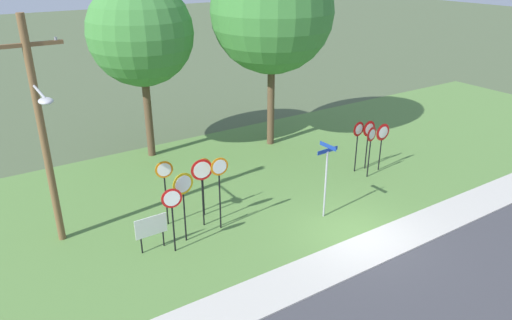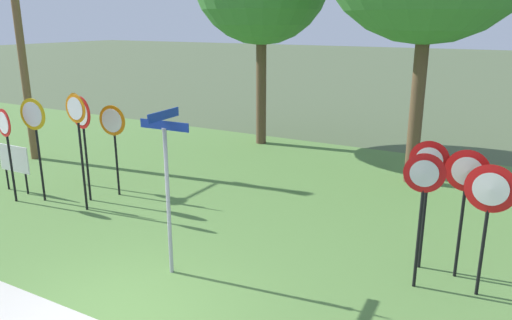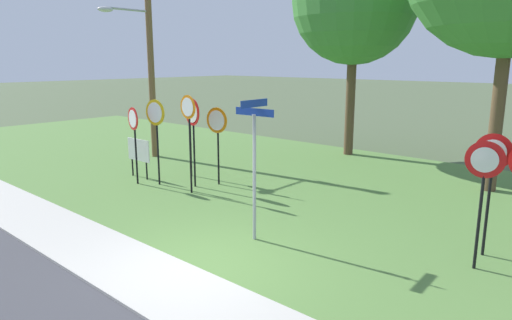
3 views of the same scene
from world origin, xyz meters
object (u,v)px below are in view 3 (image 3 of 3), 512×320
(stop_sign_center_tall, at_px, (189,123))
(oak_tree_left, at_px, (355,2))
(yield_sign_far_right, at_px, (483,176))
(stop_sign_far_left, at_px, (217,129))
(stop_sign_near_left, at_px, (189,121))
(stop_sign_near_right, at_px, (156,123))
(stop_sign_far_center, at_px, (193,123))
(yield_sign_far_left, at_px, (492,166))
(stop_sign_far_right, at_px, (134,129))
(notice_board, at_px, (139,152))
(utility_pole, at_px, (147,48))
(street_name_post, at_px, (254,158))

(stop_sign_center_tall, xyz_separation_m, oak_tree_left, (0.47, 7.83, 3.86))
(stop_sign_center_tall, xyz_separation_m, yield_sign_far_right, (7.55, 0.21, -0.25))
(stop_sign_far_left, height_order, yield_sign_far_right, yield_sign_far_right)
(stop_sign_near_left, bearing_deg, stop_sign_near_right, -75.65)
(stop_sign_far_center, bearing_deg, stop_sign_center_tall, -39.22)
(yield_sign_far_left, bearing_deg, stop_sign_near_right, -178.38)
(stop_sign_near_left, bearing_deg, stop_sign_center_tall, -29.96)
(stop_sign_far_right, bearing_deg, yield_sign_far_right, 14.64)
(stop_sign_far_center, relative_size, stop_sign_far_right, 1.12)
(notice_board, bearing_deg, stop_sign_near_left, 48.09)
(utility_pole, bearing_deg, stop_sign_near_right, -33.08)
(yield_sign_far_left, relative_size, utility_pole, 0.31)
(stop_sign_center_tall, bearing_deg, stop_sign_near_right, -172.93)
(utility_pole, bearing_deg, stop_sign_far_center, -21.08)
(stop_sign_far_right, relative_size, notice_board, 1.87)
(stop_sign_far_left, relative_size, utility_pole, 0.31)
(stop_sign_far_center, relative_size, yield_sign_far_left, 1.10)
(yield_sign_far_right, bearing_deg, stop_sign_far_center, 168.43)
(notice_board, distance_m, oak_tree_left, 9.74)
(stop_sign_near_left, height_order, utility_pole, utility_pole)
(yield_sign_far_right, xyz_separation_m, street_name_post, (-3.90, -1.58, 0.01))
(stop_sign_far_right, bearing_deg, notice_board, 149.54)
(stop_sign_near_left, height_order, stop_sign_far_center, stop_sign_far_center)
(utility_pole, bearing_deg, notice_board, -42.41)
(street_name_post, height_order, oak_tree_left, oak_tree_left)
(stop_sign_near_left, xyz_separation_m, oak_tree_left, (1.97, 6.55, 4.04))
(street_name_post, bearing_deg, oak_tree_left, 106.31)
(stop_sign_near_left, relative_size, yield_sign_far_right, 1.08)
(yield_sign_far_right, bearing_deg, notice_board, 171.35)
(street_name_post, bearing_deg, yield_sign_far_right, 19.28)
(stop_sign_center_tall, xyz_separation_m, utility_pole, (-4.98, 2.25, 2.14))
(stop_sign_far_left, height_order, yield_sign_far_left, yield_sign_far_left)
(oak_tree_left, bearing_deg, stop_sign_far_left, -94.70)
(yield_sign_far_right, bearing_deg, street_name_post, -167.48)
(notice_board, bearing_deg, utility_pole, 137.12)
(yield_sign_far_left, bearing_deg, stop_sign_far_right, -176.52)
(stop_sign_far_center, bearing_deg, stop_sign_far_left, 72.33)
(stop_sign_near_left, bearing_deg, stop_sign_far_center, -25.44)
(utility_pole, xyz_separation_m, notice_board, (2.40, -2.20, -3.29))
(stop_sign_far_center, xyz_separation_m, stop_sign_center_tall, (0.42, -0.50, 0.06))
(oak_tree_left, bearing_deg, stop_sign_far_right, -106.55)
(stop_sign_near_right, bearing_deg, stop_sign_near_left, 87.40)
(stop_sign_far_center, height_order, oak_tree_left, oak_tree_left)
(stop_sign_near_right, distance_m, street_name_post, 5.22)
(yield_sign_far_right, bearing_deg, stop_sign_far_left, 163.52)
(yield_sign_far_right, relative_size, oak_tree_left, 0.28)
(stop_sign_near_left, bearing_deg, utility_pole, 174.78)
(yield_sign_far_right, xyz_separation_m, notice_board, (-10.12, -0.15, -0.90))
(stop_sign_far_center, bearing_deg, stop_sign_far_right, -138.32)
(stop_sign_far_center, distance_m, yield_sign_far_left, 7.92)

